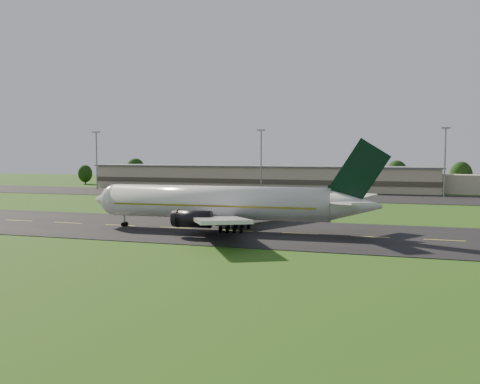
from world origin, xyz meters
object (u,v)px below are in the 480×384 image
(light_mast_east, at_px, (445,154))
(service_vehicle_d, at_px, (362,195))
(service_vehicle_c, at_px, (302,194))
(service_vehicle_a, at_px, (166,190))
(terminal, at_px, (277,178))
(light_mast_centre, at_px, (261,153))
(airliner, at_px, (223,203))
(light_mast_west, at_px, (97,153))
(service_vehicle_b, at_px, (222,192))

(light_mast_east, distance_m, service_vehicle_d, 26.78)
(light_mast_east, xyz_separation_m, service_vehicle_d, (-22.58, -7.88, -12.05))
(light_mast_east, xyz_separation_m, service_vehicle_c, (-39.83, -9.78, -11.89))
(service_vehicle_a, height_order, service_vehicle_d, service_vehicle_a)
(terminal, bearing_deg, service_vehicle_a, -144.47)
(light_mast_centre, distance_m, service_vehicle_a, 33.33)
(service_vehicle_d, bearing_deg, airliner, 179.35)
(terminal, relative_size, light_mast_east, 7.13)
(light_mast_west, bearing_deg, light_mast_centre, 0.00)
(service_vehicle_b, bearing_deg, service_vehicle_c, -106.99)
(airliner, height_order, service_vehicle_d, airliner)
(light_mast_centre, relative_size, service_vehicle_c, 3.80)
(terminal, distance_m, service_vehicle_b, 27.29)
(light_mast_centre, xyz_separation_m, service_vehicle_b, (-10.31, -8.25, -12.04))
(service_vehicle_d, bearing_deg, service_vehicle_a, 101.97)
(light_mast_centre, height_order, service_vehicle_d, light_mast_centre)
(light_mast_east, relative_size, service_vehicle_d, 5.02)
(light_mast_east, relative_size, service_vehicle_b, 5.59)
(terminal, height_order, light_mast_centre, light_mast_centre)
(terminal, distance_m, service_vehicle_a, 39.20)
(light_mast_centre, height_order, service_vehicle_b, light_mast_centre)
(airliner, xyz_separation_m, service_vehicle_c, (0.53, 70.18, -3.82))
(light_mast_centre, height_order, service_vehicle_c, light_mast_centre)
(light_mast_centre, distance_m, light_mast_east, 55.00)
(service_vehicle_b, bearing_deg, light_mast_centre, -64.90)
(terminal, distance_m, service_vehicle_c, 29.55)
(light_mast_west, bearing_deg, service_vehicle_a, -12.42)
(service_vehicle_c, bearing_deg, airliner, -78.47)
(airliner, xyz_separation_m, light_mast_centre, (-14.64, 79.96, 8.08))
(light_mast_west, distance_m, service_vehicle_a, 32.62)
(light_mast_centre, distance_m, service_vehicle_b, 17.87)
(airliner, bearing_deg, terminal, 95.42)
(airliner, relative_size, service_vehicle_b, 14.09)
(service_vehicle_b, relative_size, service_vehicle_d, 0.90)
(light_mast_west, height_order, light_mast_centre, same)
(service_vehicle_b, xyz_separation_m, service_vehicle_d, (42.73, 0.36, -0.01))
(service_vehicle_b, xyz_separation_m, service_vehicle_c, (25.48, -1.53, 0.14))
(terminal, xyz_separation_m, light_mast_east, (53.60, -16.18, 8.75))
(airliner, relative_size, terminal, 0.35)
(light_mast_east, relative_size, service_vehicle_a, 5.78)
(airliner, relative_size, service_vehicle_a, 14.56)
(airliner, bearing_deg, service_vehicle_d, 73.73)
(airliner, xyz_separation_m, light_mast_east, (40.36, 79.96, 8.08))
(light_mast_west, relative_size, service_vehicle_d, 5.02)
(light_mast_east, height_order, service_vehicle_a, light_mast_east)
(light_mast_west, xyz_separation_m, service_vehicle_c, (75.17, -9.78, -11.89))
(light_mast_centre, xyz_separation_m, service_vehicle_d, (32.42, -7.88, -12.05))
(airliner, xyz_separation_m, service_vehicle_b, (-24.95, 71.72, -3.96))
(light_mast_centre, bearing_deg, terminal, 85.05)
(service_vehicle_a, height_order, service_vehicle_b, service_vehicle_a)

